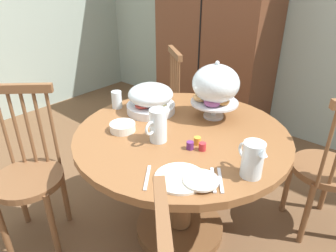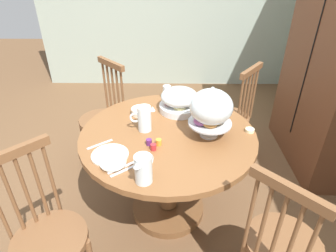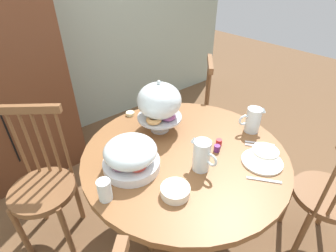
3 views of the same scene
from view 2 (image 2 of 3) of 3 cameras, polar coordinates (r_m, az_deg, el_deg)
ground_plane at (r=2.50m, az=-1.13°, el=-13.76°), size 10.00×10.00×0.00m
dining_table at (r=2.04m, az=0.00°, el=-6.44°), size 1.17×1.17×0.74m
windsor_chair_near_window at (r=2.70m, az=12.22°, el=1.48°), size 0.47×0.47×0.97m
windsor_chair_by_cabinet at (r=2.69m, az=-12.66°, el=1.31°), size 0.47×0.47×0.97m
windsor_chair_facing_door at (r=1.78m, az=-22.84°, el=-19.82°), size 0.47×0.47×0.97m
windsor_chair_far_side at (r=1.73m, az=21.62°, el=-21.49°), size 0.47×0.47×0.97m
pastry_stand_with_dome at (r=1.80m, az=8.55°, el=3.41°), size 0.28×0.28×0.34m
fruit_platter_covered at (r=2.14m, az=2.27°, el=5.15°), size 0.30×0.30×0.18m
orange_juice_pitcher at (r=1.49m, az=-4.90°, el=-8.71°), size 0.17×0.10×0.16m
milk_pitcher at (r=1.90m, az=-4.73°, el=1.31°), size 0.09×0.17×0.18m
china_plate_large at (r=1.73m, az=-11.48°, el=-5.68°), size 0.22×0.22×0.01m
china_plate_small at (r=1.65m, az=-10.91°, el=-7.16°), size 0.15×0.15×0.01m
cereal_bowl at (r=2.13m, az=-5.44°, el=2.98°), size 0.14×0.14×0.04m
drinking_glass at (r=2.33m, az=-0.23°, el=6.77°), size 0.06×0.06×0.11m
butter_dish at (r=1.99m, az=15.99°, el=-0.81°), size 0.06×0.06×0.02m
jam_jar_strawberry at (r=1.74m, az=-2.94°, el=-4.22°), size 0.04×0.04×0.04m
jam_jar_apricot at (r=1.78m, az=-1.87°, el=-3.24°), size 0.04×0.04×0.04m
jam_jar_grape at (r=1.78m, az=-3.82°, el=-3.22°), size 0.04×0.04×0.04m
table_knife at (r=1.63m, az=-9.24°, el=-8.20°), size 0.11×0.14×0.01m
dinner_fork at (r=1.61m, az=-8.73°, el=-8.77°), size 0.11×0.14×0.01m
soup_spoon at (r=1.84m, az=-13.44°, el=-3.58°), size 0.11×0.14×0.01m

